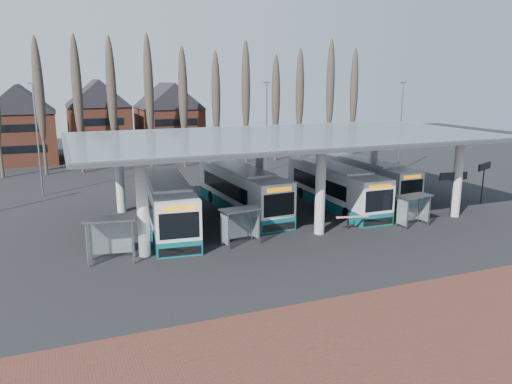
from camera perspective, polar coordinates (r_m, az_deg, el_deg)
name	(u,v)px	position (r m, az deg, el deg)	size (l,w,h in m)	color
ground	(338,244)	(33.00, 9.32, -5.91)	(140.00, 140.00, 0.00)	black
brick_strip	(482,327)	(24.35, 24.43, -13.91)	(70.00, 10.00, 0.03)	#592D23
station_canopy	(286,143)	(38.63, 3.49, 5.64)	(32.00, 16.00, 6.34)	beige
poplar_row	(199,93)	(61.88, -6.57, 11.14)	(45.10, 1.10, 14.50)	#473D33
townhouse_row	(60,114)	(70.79, -21.48, 8.25)	(36.80, 10.30, 12.25)	brown
lamp_post_a	(38,138)	(48.94, -23.69, 5.69)	(0.80, 0.16, 10.17)	slate
lamp_post_b	(267,125)	(57.44, 1.23, 7.66)	(0.80, 0.16, 10.17)	slate
lamp_post_c	(401,125)	(59.39, 16.22, 7.33)	(0.80, 0.16, 10.17)	slate
bus_0	(168,205)	(36.30, -10.08, -1.43)	(4.03, 13.08, 3.58)	silver
bus_1	(242,190)	(40.31, -1.66, 0.18)	(3.51, 12.99, 3.57)	silver
bus_2	(334,187)	(42.15, 8.94, 0.54)	(2.78, 12.60, 3.50)	silver
bus_3	(368,179)	(46.83, 12.67, 1.48)	(2.75, 11.82, 3.27)	silver
shelter_0	(110,229)	(30.26, -16.31, -4.10)	(3.11, 1.92, 2.69)	gray
shelter_1	(239,218)	(32.11, -1.90, -2.99)	(2.75, 1.65, 2.41)	gray
shelter_2	(413,203)	(37.85, 17.47, -1.24)	(2.62, 1.51, 2.32)	gray
info_sign_0	(453,180)	(41.15, 21.61, 1.33)	(2.35, 0.44, 3.51)	black
info_sign_1	(484,169)	(46.65, 24.63, 2.36)	(2.24, 1.05, 3.54)	black
barrier	(351,218)	(35.81, 10.85, -2.91)	(2.37, 0.88, 1.20)	black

